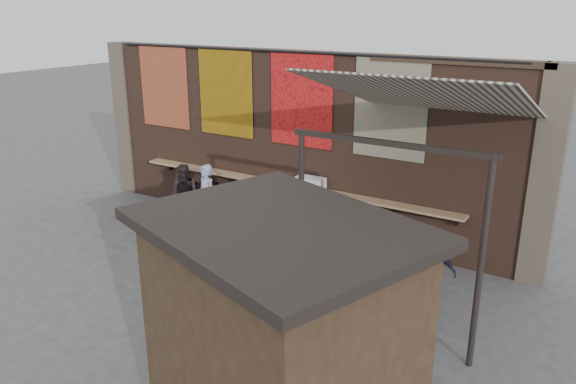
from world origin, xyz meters
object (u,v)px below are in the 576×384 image
object	(u,v)px
scooter_stool_0	(186,199)
diner_right	(186,196)
diner_left	(207,198)
shopper_navy	(426,273)
shopper_tan	(329,237)
scooter_stool_5	(292,222)
scooter_stool_6	(316,231)
market_stall	(280,352)
shelf_box	(311,183)
scooter_stool_2	(223,207)
scooter_stool_9	(397,246)
scooter_stool_3	(247,212)
scooter_stool_4	(268,217)
scooter_stool_8	(367,241)
scooter_stool_1	(204,202)
scooter_stool_7	(341,235)
shopper_grey	(353,280)

from	to	relation	value
scooter_stool_0	diner_right	bearing A→B (deg)	-46.81
diner_left	shopper_navy	world-z (taller)	shopper_navy
shopper_tan	scooter_stool_5	bearing A→B (deg)	84.66
scooter_stool_6	diner_left	bearing A→B (deg)	-167.56
market_stall	shelf_box	bearing A→B (deg)	135.75
diner_right	shopper_navy	distance (m)	6.12
shopper_navy	market_stall	distance (m)	3.83
shelf_box	scooter_stool_2	world-z (taller)	shelf_box
scooter_stool_9	scooter_stool_2	bearing A→B (deg)	-179.23
scooter_stool_3	scooter_stool_4	distance (m)	0.62
scooter_stool_9	shopper_tan	world-z (taller)	shopper_tan
shelf_box	shopper_tan	world-z (taller)	shopper_tan
scooter_stool_4	scooter_stool_8	size ratio (longest dim) A/B	1.14
scooter_stool_3	shopper_tan	xyz separation A→B (m)	(2.76, -1.25, 0.45)
scooter_stool_2	scooter_stool_5	bearing A→B (deg)	1.02
shopper_navy	shopper_tan	world-z (taller)	shopper_tan
scooter_stool_6	shopper_navy	xyz separation A→B (m)	(2.91, -1.64, 0.47)
shopper_navy	scooter_stool_4	bearing A→B (deg)	-45.75
scooter_stool_9	scooter_stool_1	bearing A→B (deg)	-179.61
shelf_box	shopper_tan	size ratio (longest dim) A/B	0.39
scooter_stool_4	shopper_navy	bearing A→B (deg)	-21.69
scooter_stool_6	market_stall	xyz separation A→B (m)	(2.50, -5.40, 1.04)
scooter_stool_6	shopper_tan	xyz separation A→B (m)	(0.91, -1.18, 0.48)
scooter_stool_2	scooter_stool_4	size ratio (longest dim) A/B	1.03
shopper_tan	scooter_stool_7	bearing A→B (deg)	48.51
shopper_grey	shelf_box	bearing A→B (deg)	-9.54
diner_right	market_stall	xyz separation A→B (m)	(5.62, -4.85, 0.64)
shelf_box	diner_right	xyz separation A→B (m)	(-2.78, -0.90, -0.52)
scooter_stool_9	shopper_grey	distance (m)	2.61
market_stall	scooter_stool_6	bearing A→B (deg)	134.29
scooter_stool_3	scooter_stool_4	size ratio (longest dim) A/B	0.94
scooter_stool_7	shopper_tan	xyz separation A→B (m)	(0.34, -1.22, 0.47)
scooter_stool_4	shopper_tan	world-z (taller)	shopper_tan
scooter_stool_7	diner_left	size ratio (longest dim) A/B	0.48
diner_right	scooter_stool_0	bearing A→B (deg)	117.45
scooter_stool_1	scooter_stool_8	size ratio (longest dim) A/B	1.21
shelf_box	shopper_navy	world-z (taller)	shopper_navy
scooter_stool_4	scooter_stool_9	xyz separation A→B (m)	(3.02, 0.05, -0.01)
shelf_box	shopper_navy	bearing A→B (deg)	-31.45
scooter_stool_1	scooter_stool_3	bearing A→B (deg)	2.38
scooter_stool_0	diner_right	world-z (taller)	diner_right
scooter_stool_5	scooter_stool_9	xyz separation A→B (m)	(2.41, 0.02, -0.02)
scooter_stool_0	scooter_stool_8	bearing A→B (deg)	-0.17
scooter_stool_5	shopper_navy	bearing A→B (deg)	-25.40
scooter_stool_7	diner_right	xyz separation A→B (m)	(-3.69, -0.60, 0.38)
scooter_stool_3	diner_right	size ratio (longest dim) A/B	0.53
shelf_box	diner_left	distance (m)	2.39
scooter_stool_0	diner_right	distance (m)	0.91
diner_right	shopper_navy	xyz separation A→B (m)	(6.03, -1.09, 0.07)
shopper_tan	market_stall	xyz separation A→B (m)	(1.59, -4.23, 0.55)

